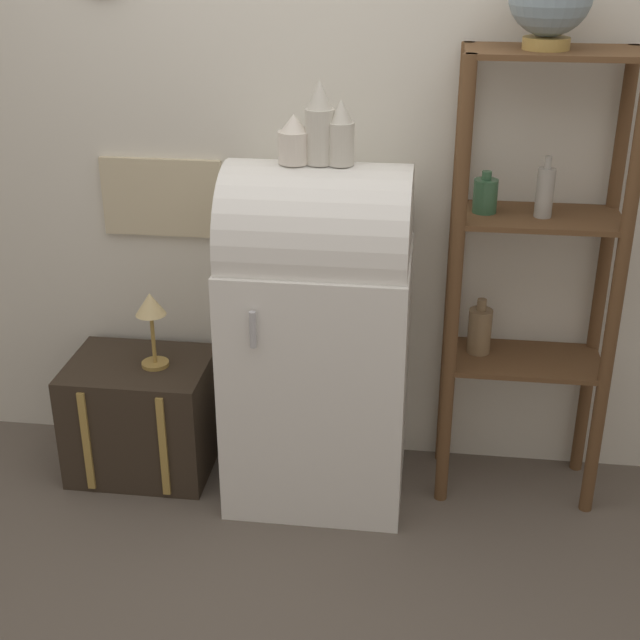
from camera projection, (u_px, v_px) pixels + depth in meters
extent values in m
plane|color=#60564C|center=(310.00, 520.00, 3.47)|extent=(12.00, 12.00, 0.00)
cube|color=silver|center=(329.00, 142.00, 3.42)|extent=(7.00, 0.05, 2.70)
cube|color=#C6B793|center=(162.00, 198.00, 3.57)|extent=(0.49, 0.02, 0.32)
cube|color=white|center=(318.00, 375.00, 3.49)|extent=(0.69, 0.59, 1.01)
cylinder|color=white|center=(318.00, 238.00, 3.25)|extent=(0.67, 0.56, 0.56)
cylinder|color=#B7B7BC|center=(253.00, 330.00, 3.09)|extent=(0.02, 0.02, 0.14)
cube|color=#33281E|center=(142.00, 415.00, 3.71)|extent=(0.57, 0.44, 0.49)
cube|color=#AD8942|center=(86.00, 442.00, 3.53)|extent=(0.03, 0.01, 0.44)
cube|color=#AD8942|center=(163.00, 447.00, 3.49)|extent=(0.03, 0.01, 0.44)
cylinder|color=brown|center=(454.00, 300.00, 3.24)|extent=(0.05, 0.05, 1.74)
cylinder|color=brown|center=(615.00, 308.00, 3.17)|extent=(0.05, 0.05, 1.74)
cylinder|color=brown|center=(453.00, 271.00, 3.50)|extent=(0.05, 0.05, 1.74)
cylinder|color=brown|center=(602.00, 278.00, 3.44)|extent=(0.05, 0.05, 1.74)
cube|color=brown|center=(523.00, 360.00, 3.46)|extent=(0.60, 0.32, 0.02)
cube|color=brown|center=(538.00, 218.00, 3.22)|extent=(0.60, 0.32, 0.02)
cube|color=brown|center=(555.00, 52.00, 2.98)|extent=(0.60, 0.32, 0.02)
cylinder|color=#335B3D|center=(485.00, 196.00, 3.22)|extent=(0.09, 0.09, 0.12)
cylinder|color=#335B3D|center=(487.00, 175.00, 3.19)|extent=(0.04, 0.04, 0.03)
cylinder|color=#7F6647|center=(480.00, 331.00, 3.47)|extent=(0.09, 0.09, 0.18)
cylinder|color=#7F6647|center=(482.00, 305.00, 3.42)|extent=(0.04, 0.04, 0.04)
cylinder|color=#9E998E|center=(545.00, 193.00, 3.16)|extent=(0.06, 0.06, 0.18)
cylinder|color=#9E998E|center=(548.00, 162.00, 3.12)|extent=(0.03, 0.03, 0.04)
cylinder|color=#AD8942|center=(546.00, 43.00, 2.96)|extent=(0.16, 0.16, 0.04)
cylinder|color=silver|center=(294.00, 147.00, 3.11)|extent=(0.11, 0.11, 0.11)
cone|color=silver|center=(294.00, 123.00, 3.08)|extent=(0.10, 0.10, 0.06)
cylinder|color=beige|center=(320.00, 136.00, 3.09)|extent=(0.10, 0.10, 0.19)
cone|color=beige|center=(320.00, 94.00, 3.03)|extent=(0.09, 0.09, 0.10)
cylinder|color=beige|center=(341.00, 144.00, 3.09)|extent=(0.09, 0.09, 0.15)
cone|color=beige|center=(341.00, 111.00, 3.04)|extent=(0.08, 0.08, 0.08)
cylinder|color=#AD8942|center=(155.00, 364.00, 3.59)|extent=(0.11, 0.11, 0.02)
cylinder|color=#AD8942|center=(153.00, 338.00, 3.55)|extent=(0.02, 0.02, 0.21)
cone|color=#DBC184|center=(150.00, 304.00, 3.48)|extent=(0.12, 0.12, 0.09)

